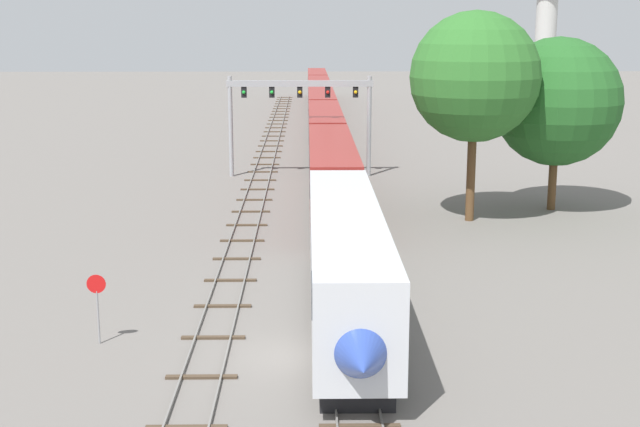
{
  "coord_description": "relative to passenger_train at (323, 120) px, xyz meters",
  "views": [
    {
      "loc": [
        0.37,
        -31.21,
        12.57
      ],
      "look_at": [
        1.0,
        12.0,
        3.0
      ],
      "focal_mm": 48.39,
      "sensor_mm": 36.0,
      "label": 1
    }
  ],
  "objects": [
    {
      "name": "passenger_train",
      "position": [
        0.0,
        0.0,
        0.0
      ],
      "size": [
        3.04,
        130.52,
        4.8
      ],
      "color": "silver",
      "rests_on": "ground"
    },
    {
      "name": "trackside_tree_mid",
      "position": [
        15.16,
        -32.41,
        4.79
      ],
      "size": [
        8.63,
        8.63,
        11.72
      ],
      "color": "brown",
      "rests_on": "ground"
    },
    {
      "name": "track_near",
      "position": [
        -5.5,
        -19.04,
        -2.54
      ],
      "size": [
        2.6,
        160.0,
        0.16
      ],
      "color": "slate",
      "rests_on": "ground"
    },
    {
      "name": "trackside_tree_left",
      "position": [
        8.9,
        -35.68,
        6.64
      ],
      "size": [
        8.24,
        8.24,
        13.39
      ],
      "color": "brown",
      "rests_on": "ground"
    },
    {
      "name": "track_main",
      "position": [
        0.0,
        0.96,
        -2.54
      ],
      "size": [
        2.6,
        200.0,
        0.16
      ],
      "color": "slate",
      "rests_on": "ground"
    },
    {
      "name": "ground_plane",
      "position": [
        -2.0,
        -59.04,
        -2.61
      ],
      "size": [
        400.0,
        400.0,
        0.0
      ],
      "primitive_type": "plane",
      "color": "slate"
    },
    {
      "name": "stop_sign",
      "position": [
        -10.0,
        -57.52,
        -0.74
      ],
      "size": [
        0.76,
        0.08,
        2.88
      ],
      "color": "gray",
      "rests_on": "ground"
    },
    {
      "name": "signal_gantry",
      "position": [
        -2.25,
        -18.86,
        3.49
      ],
      "size": [
        12.1,
        0.49,
        8.31
      ],
      "color": "#999BA0",
      "rests_on": "ground"
    }
  ]
}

